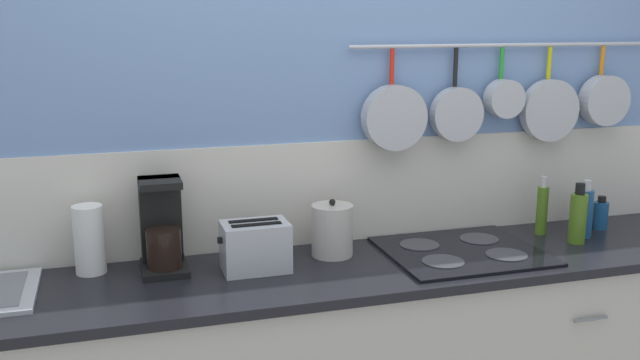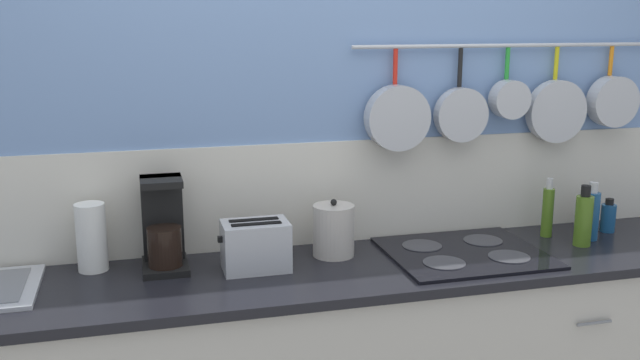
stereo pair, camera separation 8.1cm
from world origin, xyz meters
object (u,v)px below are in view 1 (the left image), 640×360
(bottle_sesame_oil, at_px, (542,209))
(bottle_dish_soap, at_px, (585,212))
(coffee_maker, at_px, (162,232))
(bottle_olive_oil, at_px, (583,211))
(bottle_hot_sauce, at_px, (578,217))
(paper_towel_roll, at_px, (89,240))
(kettle, at_px, (332,230))
(toaster, at_px, (255,246))
(bottle_vinegar, at_px, (601,214))

(bottle_sesame_oil, bearing_deg, bottle_dish_soap, -29.79)
(coffee_maker, xyz_separation_m, bottle_olive_oil, (1.75, -0.01, -0.06))
(bottle_sesame_oil, relative_size, bottle_olive_oil, 1.45)
(bottle_hot_sauce, distance_m, bottle_dish_soap, 0.10)
(paper_towel_roll, xyz_separation_m, kettle, (0.87, -0.06, -0.02))
(paper_towel_roll, relative_size, toaster, 0.98)
(paper_towel_roll, height_order, toaster, paper_towel_roll)
(bottle_dish_soap, bearing_deg, paper_towel_roll, 175.77)
(paper_towel_roll, height_order, bottle_hot_sauce, paper_towel_roll)
(paper_towel_roll, relative_size, bottle_sesame_oil, 1.00)
(bottle_sesame_oil, bearing_deg, bottle_hot_sauce, -64.04)
(coffee_maker, height_order, bottle_olive_oil, coffee_maker)
(bottle_dish_soap, xyz_separation_m, bottle_olive_oil, (0.07, 0.10, -0.03))
(toaster, bearing_deg, bottle_olive_oil, 4.05)
(bottle_dish_soap, xyz_separation_m, bottle_vinegar, (0.14, 0.08, -0.04))
(bottle_olive_oil, bearing_deg, kettle, -178.78)
(bottle_sesame_oil, bearing_deg, toaster, -176.11)
(bottle_vinegar, bearing_deg, bottle_dish_soap, -151.35)
(kettle, height_order, bottle_vinegar, kettle)
(toaster, distance_m, bottle_dish_soap, 1.37)
(kettle, distance_m, bottle_dish_soap, 1.06)
(bottle_sesame_oil, bearing_deg, bottle_vinegar, -1.55)
(kettle, distance_m, bottle_vinegar, 1.20)
(bottle_sesame_oil, xyz_separation_m, bottle_olive_oil, (0.22, 0.02, -0.03))
(paper_towel_roll, xyz_separation_m, coffee_maker, (0.25, -0.03, 0.02))
(toaster, xyz_separation_m, bottle_vinegar, (1.51, 0.08, -0.03))
(paper_towel_roll, xyz_separation_m, bottle_olive_oil, (2.00, -0.04, -0.05))
(coffee_maker, distance_m, bottle_hot_sauce, 1.61)
(toaster, relative_size, bottle_olive_oil, 1.48)
(bottle_sesame_oil, xyz_separation_m, bottle_hot_sauce, (0.07, -0.14, -0.00))
(toaster, distance_m, bottle_olive_oil, 1.44)
(paper_towel_roll, xyz_separation_m, toaster, (0.56, -0.14, -0.03))
(toaster, height_order, bottle_dish_soap, bottle_dish_soap)
(bottle_sesame_oil, distance_m, bottle_dish_soap, 0.17)
(bottle_sesame_oil, bearing_deg, paper_towel_roll, 178.11)
(paper_towel_roll, relative_size, kettle, 1.11)
(paper_towel_roll, relative_size, coffee_maker, 0.74)
(paper_towel_roll, relative_size, bottle_hot_sauce, 1.00)
(kettle, xyz_separation_m, bottle_olive_oil, (1.13, 0.02, -0.02))
(paper_towel_roll, bearing_deg, bottle_olive_oil, -1.15)
(toaster, distance_m, kettle, 0.32)
(bottle_hot_sauce, relative_size, bottle_dish_soap, 1.02)
(coffee_maker, relative_size, bottle_dish_soap, 1.39)
(bottle_hot_sauce, xyz_separation_m, bottle_dish_soap, (0.08, 0.06, -0.00))
(bottle_hot_sauce, bearing_deg, bottle_vinegar, 31.77)
(bottle_olive_oil, bearing_deg, bottle_vinegar, -20.84)
(coffee_maker, height_order, bottle_dish_soap, coffee_maker)
(coffee_maker, height_order, toaster, coffee_maker)
(bottle_vinegar, bearing_deg, bottle_hot_sauce, -148.23)
(coffee_maker, height_order, bottle_sesame_oil, coffee_maker)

